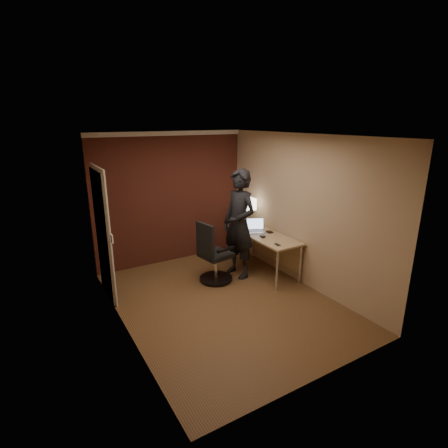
{
  "coord_description": "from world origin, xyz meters",
  "views": [
    {
      "loc": [
        -2.46,
        -4.19,
        2.72
      ],
      "look_at": [
        0.35,
        0.55,
        1.05
      ],
      "focal_mm": 28.0,
      "sensor_mm": 36.0,
      "label": 1
    }
  ],
  "objects_px": {
    "desk": "(267,241)",
    "phone": "(277,245)",
    "office_chair": "(213,256)",
    "desk_lamp": "(249,204)",
    "laptop": "(255,228)",
    "person": "(239,224)",
    "mouse": "(262,236)",
    "wallet": "(270,232)"
  },
  "relations": [
    {
      "from": "desk_lamp",
      "to": "wallet",
      "type": "bearing_deg",
      "value": -81.57
    },
    {
      "from": "mouse",
      "to": "office_chair",
      "type": "distance_m",
      "value": 0.94
    },
    {
      "from": "phone",
      "to": "person",
      "type": "bearing_deg",
      "value": 122.23
    },
    {
      "from": "phone",
      "to": "wallet",
      "type": "relative_size",
      "value": 1.05
    },
    {
      "from": "phone",
      "to": "office_chair",
      "type": "height_order",
      "value": "office_chair"
    },
    {
      "from": "laptop",
      "to": "person",
      "type": "xyz_separation_m",
      "value": [
        -0.42,
        -0.1,
        0.16
      ]
    },
    {
      "from": "mouse",
      "to": "phone",
      "type": "distance_m",
      "value": 0.44
    },
    {
      "from": "desk",
      "to": "mouse",
      "type": "distance_m",
      "value": 0.26
    },
    {
      "from": "office_chair",
      "to": "laptop",
      "type": "bearing_deg",
      "value": 6.85
    },
    {
      "from": "desk_lamp",
      "to": "person",
      "type": "relative_size",
      "value": 0.28
    },
    {
      "from": "desk",
      "to": "mouse",
      "type": "relative_size",
      "value": 15.0
    },
    {
      "from": "desk",
      "to": "wallet",
      "type": "xyz_separation_m",
      "value": [
        0.08,
        0.05,
        0.14
      ]
    },
    {
      "from": "desk",
      "to": "office_chair",
      "type": "xyz_separation_m",
      "value": [
        -1.06,
        0.13,
        -0.13
      ]
    },
    {
      "from": "laptop",
      "to": "mouse",
      "type": "height_order",
      "value": "laptop"
    },
    {
      "from": "laptop",
      "to": "person",
      "type": "bearing_deg",
      "value": -166.16
    },
    {
      "from": "phone",
      "to": "person",
      "type": "xyz_separation_m",
      "value": [
        -0.31,
        0.68,
        0.22
      ]
    },
    {
      "from": "mouse",
      "to": "wallet",
      "type": "bearing_deg",
      "value": 37.97
    },
    {
      "from": "office_chair",
      "to": "wallet",
      "type": "bearing_deg",
      "value": -4.11
    },
    {
      "from": "phone",
      "to": "person",
      "type": "relative_size",
      "value": 0.06
    },
    {
      "from": "mouse",
      "to": "person",
      "type": "distance_m",
      "value": 0.46
    },
    {
      "from": "desk_lamp",
      "to": "laptop",
      "type": "bearing_deg",
      "value": -104.74
    },
    {
      "from": "wallet",
      "to": "office_chair",
      "type": "bearing_deg",
      "value": 175.89
    },
    {
      "from": "mouse",
      "to": "person",
      "type": "height_order",
      "value": "person"
    },
    {
      "from": "desk_lamp",
      "to": "person",
      "type": "bearing_deg",
      "value": -137.77
    },
    {
      "from": "wallet",
      "to": "desk_lamp",
      "type": "bearing_deg",
      "value": 98.43
    },
    {
      "from": "wallet",
      "to": "office_chair",
      "type": "height_order",
      "value": "office_chair"
    },
    {
      "from": "laptop",
      "to": "phone",
      "type": "xyz_separation_m",
      "value": [
        -0.11,
        -0.78,
        -0.06
      ]
    },
    {
      "from": "office_chair",
      "to": "desk_lamp",
      "type": "bearing_deg",
      "value": 24.57
    },
    {
      "from": "mouse",
      "to": "phone",
      "type": "height_order",
      "value": "mouse"
    },
    {
      "from": "phone",
      "to": "office_chair",
      "type": "relative_size",
      "value": 0.11
    },
    {
      "from": "desk_lamp",
      "to": "laptop",
      "type": "height_order",
      "value": "desk_lamp"
    },
    {
      "from": "phone",
      "to": "person",
      "type": "distance_m",
      "value": 0.78
    },
    {
      "from": "wallet",
      "to": "person",
      "type": "bearing_deg",
      "value": 171.24
    },
    {
      "from": "phone",
      "to": "wallet",
      "type": "distance_m",
      "value": 0.66
    },
    {
      "from": "phone",
      "to": "office_chair",
      "type": "bearing_deg",
      "value": 149.37
    },
    {
      "from": "desk",
      "to": "phone",
      "type": "height_order",
      "value": "phone"
    },
    {
      "from": "laptop",
      "to": "person",
      "type": "distance_m",
      "value": 0.47
    },
    {
      "from": "desk_lamp",
      "to": "laptop",
      "type": "xyz_separation_m",
      "value": [
        -0.1,
        -0.37,
        -0.35
      ]
    },
    {
      "from": "phone",
      "to": "laptop",
      "type": "bearing_deg",
      "value": 89.49
    },
    {
      "from": "desk",
      "to": "phone",
      "type": "bearing_deg",
      "value": -111.5
    },
    {
      "from": "wallet",
      "to": "laptop",
      "type": "bearing_deg",
      "value": 132.47
    },
    {
      "from": "desk_lamp",
      "to": "laptop",
      "type": "relative_size",
      "value": 1.3
    }
  ]
}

